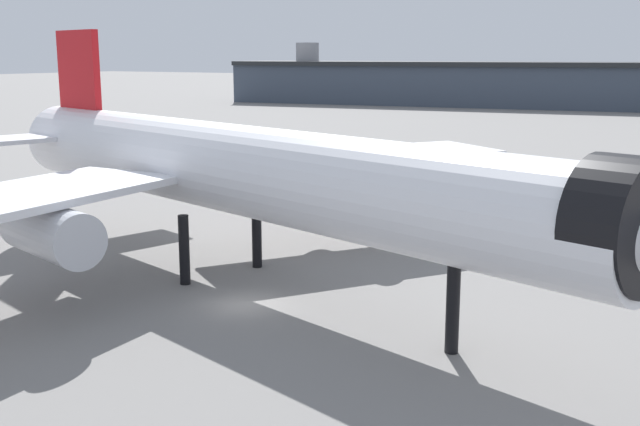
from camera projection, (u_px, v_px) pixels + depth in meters
name	position (u px, v px, depth m)	size (l,w,h in m)	color
ground	(245.00, 305.00, 44.38)	(900.00, 900.00, 0.00)	slate
airliner_near_gate	(241.00, 172.00, 47.41)	(55.27, 49.24, 15.90)	white
terminal_building	(552.00, 85.00, 205.05)	(184.72, 43.83, 17.35)	#3D4756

